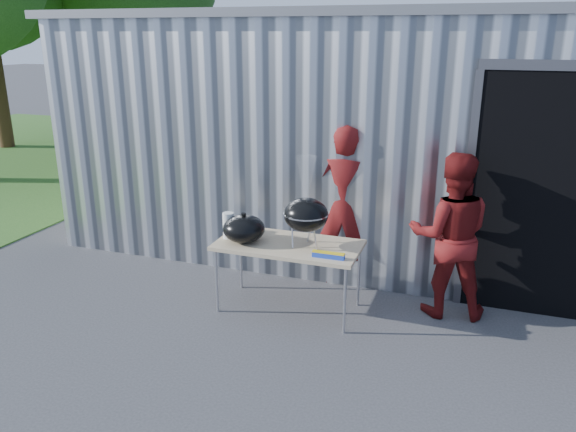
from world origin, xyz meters
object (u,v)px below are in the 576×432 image
at_px(kettle_grill, 306,208).
at_px(person_cook, 344,206).
at_px(person_bystander, 450,235).
at_px(folding_table, 288,247).

xyz_separation_m(kettle_grill, person_cook, (0.18, 0.88, -0.22)).
bearing_deg(person_cook, person_bystander, 156.83).
relative_size(folding_table, person_cook, 0.79).
xyz_separation_m(folding_table, person_cook, (0.37, 0.86, 0.24)).
bearing_deg(person_cook, folding_table, 61.17).
xyz_separation_m(kettle_grill, person_bystander, (1.39, 0.50, -0.30)).
height_order(person_cook, person_bystander, person_cook).
relative_size(kettle_grill, person_bystander, 0.54).
height_order(kettle_grill, person_bystander, person_bystander).
relative_size(person_cook, person_bystander, 1.09).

